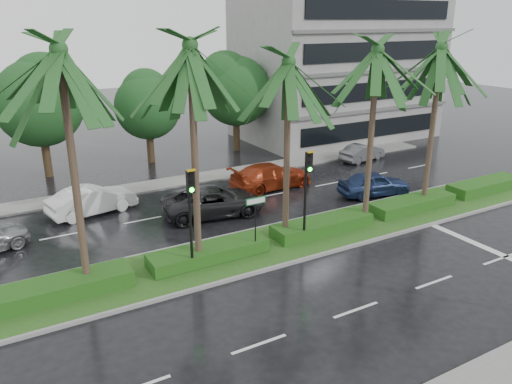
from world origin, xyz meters
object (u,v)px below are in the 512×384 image
car_red (271,176)px  car_blue (374,184)px  car_white (92,200)px  car_darkgrey (213,202)px  street_sign (256,211)px  car_grey (362,152)px  signal_median_left (191,206)px

car_red → car_blue: size_ratio=1.25×
car_blue → car_white: bearing=82.6°
car_darkgrey → car_blue: 9.67m
car_white → car_darkgrey: 6.46m
street_sign → car_red: (5.50, 7.70, -1.36)m
car_red → car_blue: (4.50, -4.18, -0.05)m
car_blue → car_grey: size_ratio=1.13×
car_darkgrey → street_sign: bearing=-176.6°
street_sign → car_grey: street_sign is taller
car_white → car_grey: bearing=-98.6°
car_grey → street_sign: bearing=114.0°
car_white → car_blue: (15.00, -5.22, -0.04)m
signal_median_left → street_sign: signal_median_left is taller
car_white → street_sign: bearing=-161.6°
car_white → car_darkgrey: (5.50, -3.40, -0.01)m
signal_median_left → car_white: (-2.00, 8.93, -2.24)m
car_darkgrey → car_white: bearing=67.0°
street_sign → car_darkgrey: street_sign is taller
car_darkgrey → car_grey: car_darkgrey is taller
signal_median_left → car_grey: 20.22m
signal_median_left → car_red: (8.50, 7.88, -2.23)m
signal_median_left → car_red: signal_median_left is taller
car_white → car_blue: size_ratio=1.09×
car_white → car_darkgrey: car_white is taller
car_red → car_blue: bearing=-135.2°
signal_median_left → car_grey: size_ratio=1.16×
street_sign → signal_median_left: bearing=-176.5°
signal_median_left → car_blue: size_ratio=1.03×
car_white → car_red: bearing=-107.0°
signal_median_left → street_sign: (3.00, 0.18, -0.87)m
car_white → car_grey: (19.50, 0.93, -0.14)m
car_white → car_red: 10.55m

